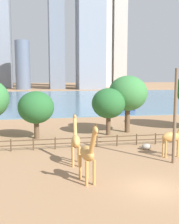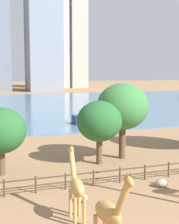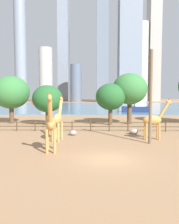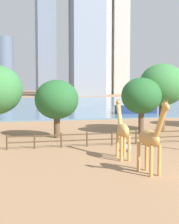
{
  "view_description": "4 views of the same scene",
  "coord_description": "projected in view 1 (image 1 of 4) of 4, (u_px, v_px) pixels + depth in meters",
  "views": [
    {
      "loc": [
        -8.07,
        -17.75,
        7.95
      ],
      "look_at": [
        -0.4,
        21.67,
        2.66
      ],
      "focal_mm": 45.0,
      "sensor_mm": 36.0,
      "label": 1
    },
    {
      "loc": [
        -10.77,
        -12.74,
        9.14
      ],
      "look_at": [
        3.95,
        27.68,
        3.96
      ],
      "focal_mm": 55.0,
      "sensor_mm": 36.0,
      "label": 2
    },
    {
      "loc": [
        -0.96,
        -14.89,
        4.4
      ],
      "look_at": [
        -1.81,
        22.64,
        1.61
      ],
      "focal_mm": 35.0,
      "sensor_mm": 36.0,
      "label": 3
    },
    {
      "loc": [
        -12.75,
        -17.41,
        5.53
      ],
      "look_at": [
        -1.63,
        29.86,
        1.58
      ],
      "focal_mm": 55.0,
      "sensor_mm": 36.0,
      "label": 4
    }
  ],
  "objects": [
    {
      "name": "skyline_block_wide",
      "position": [
        118.0,
        5.0,
        185.39
      ],
      "size": [
        8.93,
        14.57,
        108.35
      ],
      "primitive_type": "cube",
      "color": "#ADA89E",
      "rests_on": "ground"
    },
    {
      "name": "skyline_tower_needle",
      "position": [
        90.0,
        17.0,
        157.21
      ],
      "size": [
        15.1,
        14.34,
        80.55
      ],
      "primitive_type": "cube",
      "color": "gray",
      "rests_on": "ground"
    },
    {
      "name": "giraffe_companion",
      "position": [
        76.0,
        141.0,
        25.06
      ],
      "size": [
        0.99,
        3.17,
        4.45
      ],
      "rotation": [
        0.0,
        0.0,
        1.48
      ],
      "color": "tan",
      "rests_on": "ground"
    },
    {
      "name": "enclosure_fence",
      "position": [
        108.0,
        140.0,
        31.4
      ],
      "size": [
        26.12,
        0.14,
        1.3
      ],
      "color": "#4C3826",
      "rests_on": "ground"
    },
    {
      "name": "giraffe_tall",
      "position": [
        88.0,
        154.0,
        20.59
      ],
      "size": [
        1.16,
        3.17,
        4.71
      ],
      "rotation": [
        0.0,
        0.0,
        4.87
      ],
      "color": "#C18C47",
      "rests_on": "ground"
    },
    {
      "name": "tree_left_small",
      "position": [
        128.0,
        94.0,
        38.69
      ],
      "size": [
        5.37,
        5.37,
        7.9
      ],
      "color": "brown",
      "rests_on": "ground"
    },
    {
      "name": "giraffe_young",
      "position": [
        172.0,
        137.0,
        27.38
      ],
      "size": [
        2.95,
        0.84,
        4.16
      ],
      "rotation": [
        0.0,
        0.0,
        0.05
      ],
      "color": "#C18C47",
      "rests_on": "ground"
    },
    {
      "name": "tree_left_large",
      "position": [
        108.0,
        104.0,
        37.06
      ],
      "size": [
        4.44,
        4.44,
        6.26
      ],
      "color": "brown",
      "rests_on": "ground"
    },
    {
      "name": "skyline_tower_far",
      "position": [
        101.0,
        39.0,
        186.74
      ],
      "size": [
        17.21,
        17.21,
        63.17
      ],
      "primitive_type": "cylinder",
      "color": "#B7B2A8",
      "rests_on": "ground"
    },
    {
      "name": "utility_pole",
      "position": [
        175.0,
        117.0,
        25.04
      ],
      "size": [
        0.28,
        0.28,
        8.56
      ],
      "primitive_type": "cylinder",
      "color": "brown",
      "rests_on": "ground"
    },
    {
      "name": "boulder_near_fence",
      "position": [
        146.0,
        147.0,
        30.15
      ],
      "size": [
        1.02,
        0.87,
        0.65
      ],
      "primitive_type": "ellipsoid",
      "color": "gray",
      "rests_on": "ground"
    },
    {
      "name": "skyline_block_right",
      "position": [
        56.0,
        13.0,
        161.02
      ],
      "size": [
        8.54,
        15.23,
        86.56
      ],
      "primitive_type": "cube",
      "color": "slate",
      "rests_on": "ground"
    },
    {
      "name": "skyline_tower_short",
      "position": [
        3.0,
        13.0,
        171.84
      ],
      "size": [
        8.3,
        14.53,
        91.38
      ],
      "primitive_type": "cube",
      "color": "gray",
      "rests_on": "ground"
    },
    {
      "name": "harbor_water",
      "position": [
        59.0,
        99.0,
        94.76
      ],
      "size": [
        180.0,
        86.0,
        0.2
      ],
      "primitive_type": "cube",
      "color": "slate",
      "rests_on": "ground"
    },
    {
      "name": "boat_tug",
      "position": [
        119.0,
        105.0,
        62.14
      ],
      "size": [
        7.34,
        2.77,
        3.2
      ],
      "rotation": [
        0.0,
        0.0,
        3.12
      ],
      "color": "navy",
      "rests_on": "harbor_water"
    },
    {
      "name": "tree_right_small",
      "position": [
        36.0,
        108.0,
        34.93
      ],
      "size": [
        4.5,
        4.5,
        5.99
      ],
      "color": "brown",
      "rests_on": "ground"
    },
    {
      "name": "boulder_by_pole",
      "position": [
        84.0,
        152.0,
        28.08
      ],
      "size": [
        0.83,
        0.77,
        0.58
      ],
      "primitive_type": "ellipsoid",
      "color": "gray",
      "rests_on": "ground"
    },
    {
      "name": "ground_plane",
      "position": [
        59.0,
        98.0,
        97.69
      ],
      "size": [
        400.0,
        400.0,
        0.0
      ],
      "primitive_type": "plane",
      "color": "#9E7551"
    },
    {
      "name": "skyline_block_left",
      "position": [
        23.0,
        65.0,
        155.82
      ],
      "size": [
        8.19,
        8.19,
        26.93
      ],
      "primitive_type": "cylinder",
      "color": "slate",
      "rests_on": "ground"
    }
  ]
}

